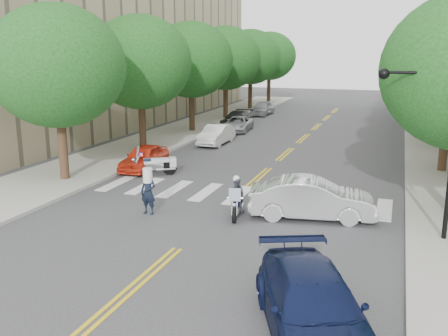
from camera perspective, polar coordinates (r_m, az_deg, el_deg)
The scene contains 24 objects.
ground at distance 16.49m, azimuth -5.33°, elevation -9.20°, with size 140.00×140.00×0.00m, color #38383A.
sidewalk_left at distance 39.69m, azimuth -4.59°, elevation 4.29°, with size 5.00×60.00×0.15m, color #9E9991.
sidewalk_right at distance 36.47m, azimuth 23.89°, elevation 2.37°, with size 5.00×60.00×0.15m, color #9E9991.
tree_l_0 at distance 25.01m, azimuth -18.57°, elevation 10.96°, with size 6.40×6.40×8.45m.
tree_l_1 at distance 31.72m, azimuth -9.57°, elevation 11.82°, with size 6.40×6.40×8.45m.
tree_l_2 at distance 38.92m, azimuth -3.78°, elevation 12.23°, with size 6.40×6.40×8.45m.
tree_l_3 at distance 46.39m, azimuth 0.19°, elevation 12.44°, with size 6.40×6.40×8.45m.
tree_l_4 at distance 54.01m, azimuth 3.05°, elevation 12.55°, with size 6.40×6.40×8.45m.
tree_l_5 at distance 61.72m, azimuth 5.21°, elevation 12.62°, with size 6.40×6.40×8.45m.
tree_r_2 at distance 35.88m, azimuth 23.59°, elevation 11.07°, with size 6.40×6.40×8.45m.
tree_r_3 at distance 43.87m, azimuth 22.92°, elevation 11.36°, with size 6.40×6.40×8.45m.
tree_r_4 at distance 51.86m, azimuth 22.46°, elevation 11.55°, with size 6.40×6.40×8.45m.
tree_r_5 at distance 59.85m, azimuth 22.12°, elevation 11.69°, with size 6.40×6.40×8.45m.
traffic_signal_pole at distance 17.53m, azimuth 23.33°, elevation 3.78°, with size 2.82×0.42×6.00m.
motorcycle_police at distance 19.30m, azimuth 1.42°, elevation -3.44°, with size 0.79×2.00×1.64m.
motorcycle_parked at distance 25.84m, azimuth -7.69°, elevation 0.39°, with size 2.22×1.62×1.61m.
officer_standing at distance 19.72m, azimuth -8.65°, elevation -2.74°, with size 0.65×0.43×1.79m, color black.
convertible at distance 19.33m, azimuth 10.01°, elevation -3.46°, with size 1.65×4.74×1.56m, color silver.
sedan_blue at distance 11.64m, azimuth 10.16°, elevation -15.38°, with size 2.12×5.21×1.51m, color #0D1538.
parked_car_a at distance 27.16m, azimuth -9.11°, elevation 1.20°, with size 1.57×3.91×1.33m, color red.
parked_car_b at distance 34.07m, azimuth -0.90°, elevation 3.84°, with size 1.42×4.07×1.34m, color silver.
parked_car_c at distance 39.59m, azimuth 1.58°, elevation 5.05°, with size 1.93×4.20×1.17m, color #95989C.
parked_car_d at distance 41.89m, azimuth 1.48°, elevation 5.60°, with size 1.82×4.48×1.30m, color black.
parked_car_e at distance 49.66m, azimuth 4.41°, elevation 6.83°, with size 1.62×4.02×1.37m, color gray.
Camera 1 is at (6.46, -13.80, 6.32)m, focal length 40.00 mm.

